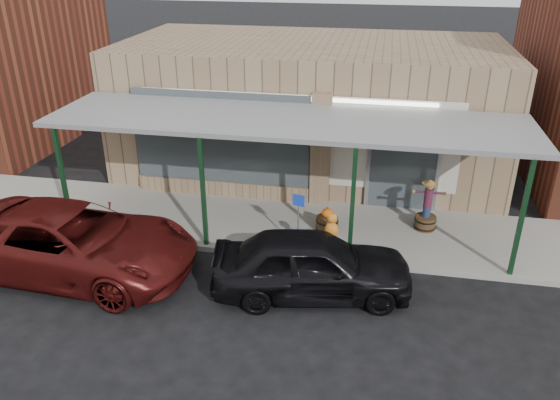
% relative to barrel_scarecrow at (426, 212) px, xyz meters
% --- Properties ---
extents(ground, '(120.00, 120.00, 0.00)m').
position_rel_barrel_scarecrow_xyz_m(ground, '(-3.66, -4.01, -0.63)').
color(ground, black).
rests_on(ground, ground).
extents(sidewalk, '(40.00, 3.20, 0.15)m').
position_rel_barrel_scarecrow_xyz_m(sidewalk, '(-3.66, -0.41, -0.56)').
color(sidewalk, gray).
rests_on(sidewalk, ground).
extents(storefront, '(12.00, 6.25, 4.20)m').
position_rel_barrel_scarecrow_xyz_m(storefront, '(-3.67, 4.16, 1.46)').
color(storefront, '#8E7457').
rests_on(storefront, ground).
extents(awning, '(12.00, 3.00, 3.04)m').
position_rel_barrel_scarecrow_xyz_m(awning, '(-3.66, -0.44, 2.38)').
color(awning, slate).
rests_on(awning, ground).
extents(block_buildings_near, '(61.00, 8.00, 8.00)m').
position_rel_barrel_scarecrow_xyz_m(block_buildings_near, '(-1.66, 5.19, 3.13)').
color(block_buildings_near, brown).
rests_on(block_buildings_near, ground).
extents(barrel_scarecrow, '(0.86, 0.66, 1.43)m').
position_rel_barrel_scarecrow_xyz_m(barrel_scarecrow, '(0.00, 0.00, 0.00)').
color(barrel_scarecrow, brown).
rests_on(barrel_scarecrow, sidewalk).
extents(barrel_pumpkin, '(0.76, 0.76, 0.68)m').
position_rel_barrel_scarecrow_xyz_m(barrel_pumpkin, '(-2.55, -0.57, -0.24)').
color(barrel_pumpkin, brown).
rests_on(barrel_pumpkin, sidewalk).
extents(handicap_sign, '(0.30, 0.09, 1.46)m').
position_rel_barrel_scarecrow_xyz_m(handicap_sign, '(-3.16, -1.61, 0.46)').
color(handicap_sign, gray).
rests_on(handicap_sign, sidewalk).
extents(parked_sedan, '(4.59, 2.49, 1.59)m').
position_rel_barrel_scarecrow_xyz_m(parked_sedan, '(-2.60, -3.24, 0.11)').
color(parked_sedan, black).
rests_on(parked_sedan, ground).
extents(car_maroon, '(5.93, 2.98, 1.61)m').
position_rel_barrel_scarecrow_xyz_m(car_maroon, '(-8.17, -3.41, 0.17)').
color(car_maroon, '#4F110F').
rests_on(car_maroon, ground).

